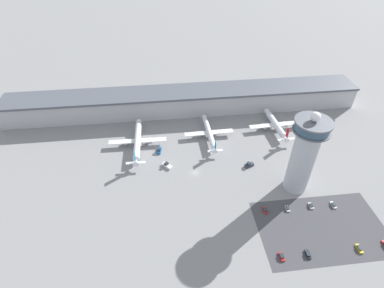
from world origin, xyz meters
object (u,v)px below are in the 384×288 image
object	(u,v)px
airplane_gate_bravo	(209,133)
car_grey_coupe	(308,254)
car_black_suv	(359,248)
car_green_van	(311,206)
service_truck_catering	(167,165)
car_navy_sedan	(287,208)
airplane_gate_charlie	(276,125)
airplane_gate_alpha	(137,141)
control_tower	(304,153)
service_truck_fuel	(249,165)
car_silver_sedan	(265,210)
car_red_hatchback	(282,256)
service_truck_baggage	(159,151)
car_blue_compact	(333,205)

from	to	relation	value
airplane_gate_bravo	car_grey_coupe	distance (m)	98.71
car_black_suv	car_green_van	bearing A→B (deg)	113.68
service_truck_catering	car_navy_sedan	size ratio (longest dim) A/B	1.74
service_truck_catering	car_grey_coupe	size ratio (longest dim) A/B	1.53
airplane_gate_bravo	car_grey_coupe	xyz separation A→B (m)	(31.14, -93.61, -3.22)
airplane_gate_charlie	car_navy_sedan	distance (m)	72.59
airplane_gate_alpha	control_tower	bearing A→B (deg)	-27.77
service_truck_fuel	car_grey_coupe	size ratio (longest dim) A/B	1.36
car_green_van	car_silver_sedan	size ratio (longest dim) A/B	0.96
control_tower	car_red_hatchback	world-z (taller)	control_tower
airplane_gate_bravo	car_silver_sedan	bearing A→B (deg)	-73.95
car_navy_sedan	car_green_van	xyz separation A→B (m)	(13.16, 0.33, 0.01)
control_tower	car_green_van	world-z (taller)	control_tower
car_black_suv	car_silver_sedan	world-z (taller)	car_black_suv
car_silver_sedan	service_truck_catering	bearing A→B (deg)	140.95
car_grey_coupe	car_green_van	size ratio (longest dim) A/B	1.13
car_navy_sedan	car_black_suv	distance (m)	36.60
airplane_gate_bravo	airplane_gate_charlie	world-z (taller)	airplane_gate_charlie
airplane_gate_charlie	car_grey_coupe	size ratio (longest dim) A/B	8.19
car_grey_coupe	car_red_hatchback	distance (m)	12.44
car_navy_sedan	car_black_suv	xyz separation A→B (m)	(25.02, -26.71, 0.06)
service_truck_catering	car_grey_coupe	bearing A→B (deg)	-47.46
service_truck_baggage	car_black_suv	xyz separation A→B (m)	(91.37, -82.07, -0.34)
car_grey_coupe	car_blue_compact	distance (m)	36.74
car_navy_sedan	car_black_suv	size ratio (longest dim) A/B	0.84
service_truck_fuel	car_blue_compact	world-z (taller)	service_truck_fuel
car_navy_sedan	car_blue_compact	distance (m)	25.39
airplane_gate_alpha	car_navy_sedan	xyz separation A→B (m)	(80.32, -62.80, -3.75)
car_silver_sedan	airplane_gate_charlie	bearing A→B (deg)	67.40
service_truck_fuel	car_silver_sedan	world-z (taller)	service_truck_fuel
airplane_gate_charlie	airplane_gate_bravo	bearing A→B (deg)	-175.72
car_green_van	service_truck_baggage	bearing A→B (deg)	145.31
airplane_gate_bravo	car_green_van	bearing A→B (deg)	-56.14
control_tower	car_red_hatchback	bearing A→B (deg)	-118.25
car_grey_coupe	car_silver_sedan	size ratio (longest dim) A/B	1.09
airplane_gate_alpha	service_truck_catering	world-z (taller)	airplane_gate_alpha
car_navy_sedan	car_green_van	world-z (taller)	car_green_van
airplane_gate_alpha	service_truck_baggage	world-z (taller)	airplane_gate_alpha
airplane_gate_alpha	airplane_gate_bravo	bearing A→B (deg)	4.72
service_truck_fuel	car_green_van	bearing A→B (deg)	-54.54
airplane_gate_charlie	car_navy_sedan	size ratio (longest dim) A/B	9.29
car_red_hatchback	car_green_van	bearing A→B (deg)	45.98
airplane_gate_charlie	car_grey_coupe	distance (m)	98.85
car_red_hatchback	car_blue_compact	distance (m)	46.13
car_red_hatchback	car_silver_sedan	size ratio (longest dim) A/B	1.06
service_truck_baggage	car_grey_coupe	bearing A→B (deg)	-51.21
airplane_gate_alpha	service_truck_baggage	bearing A→B (deg)	-28.01
service_truck_baggage	car_navy_sedan	size ratio (longest dim) A/B	1.53
airplane_gate_alpha	car_black_suv	distance (m)	138.28
airplane_gate_bravo	car_green_van	distance (m)	80.16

